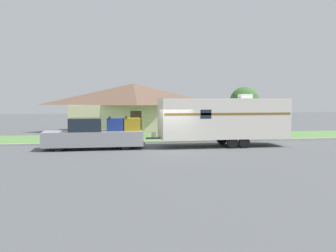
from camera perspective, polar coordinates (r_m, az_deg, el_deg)
The scene contains 8 objects.
ground_plane at distance 23.21m, azimuth 0.64°, elevation -3.66°, with size 120.00×120.00×0.00m, color #515456.
curb_strip at distance 26.87m, azimuth -0.78°, elevation -2.44°, with size 80.00×0.30×0.14m.
lawn_strip at distance 30.47m, azimuth -1.83°, elevation -1.77°, with size 80.00×7.00×0.03m.
house_across_street at distance 36.49m, azimuth -5.33°, elevation 2.96°, with size 12.66×6.98×4.64m.
pickup_truck at distance 23.96m, azimuth -11.11°, elevation -1.33°, with size 6.25×1.95×2.06m.
travel_trailer at distance 25.10m, azimuth 8.41°, elevation 1.18°, with size 9.40×2.51×3.47m.
mailbox at distance 29.59m, azimuth 13.34°, elevation -0.06°, with size 0.48×0.20×1.35m.
tree_in_yard at distance 31.52m, azimuth 11.58°, elevation 3.66°, with size 2.43×2.43×4.16m.
Camera 1 is at (-4.08, -22.63, 3.15)m, focal length 40.00 mm.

